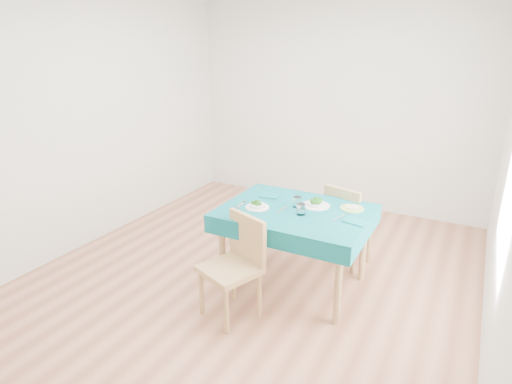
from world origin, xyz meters
The scene contains 16 objects.
room_shell centered at (0.00, 0.00, 1.35)m, with size 4.02×4.52×2.73m.
table centered at (0.41, -0.02, 0.38)m, with size 1.29×0.98×0.76m, color #085259.
chair_near centered at (0.13, -0.70, 0.52)m, with size 0.42×0.46×1.05m, color #A27D4C.
chair_far centered at (0.73, 0.64, 0.49)m, with size 0.39×0.43×0.97m, color #A27D4C.
bowl_near centered at (0.09, -0.14, 0.79)m, with size 0.21×0.21×0.07m, color white, non-canonical shape.
bowl_far centered at (0.54, 0.15, 0.80)m, with size 0.25×0.25×0.08m, color white, non-canonical shape.
fork_near centered at (-0.08, -0.14, 0.76)m, with size 0.02×0.18×0.00m, color silver.
knife_near centered at (0.30, -0.08, 0.76)m, with size 0.02×0.20×0.00m, color silver.
fork_far centered at (0.50, 0.08, 0.76)m, with size 0.02×0.19×0.00m, color silver.
knife_far centered at (0.80, -0.02, 0.76)m, with size 0.01×0.19×0.00m, color silver.
napkin_near centered at (0.05, 0.18, 0.76)m, with size 0.18×0.13×0.01m, color #0B5C63.
napkin_far centered at (0.95, -0.04, 0.76)m, with size 0.19×0.13×0.01m, color #0B5C63.
tumbler_center centered at (0.39, 0.04, 0.81)m, with size 0.08×0.08×0.10m, color white.
tumbler_side centered at (0.49, -0.10, 0.81)m, with size 0.08×0.08×0.10m, color white.
side_plate centered at (0.85, 0.23, 0.76)m, with size 0.21×0.21×0.01m, color #91BE5D.
bread_slice centered at (0.85, 0.23, 0.78)m, with size 0.10×0.10×0.01m, color beige.
Camera 1 is at (1.76, -3.29, 2.17)m, focal length 30.00 mm.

